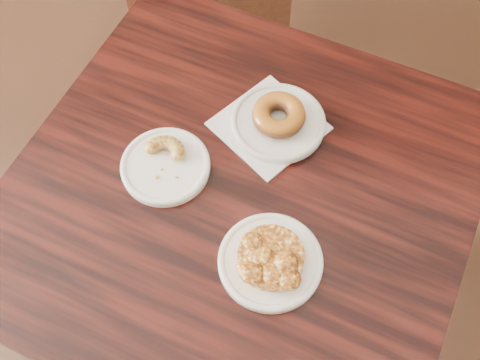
# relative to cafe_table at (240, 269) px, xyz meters

# --- Properties ---
(cafe_table) EXTENTS (1.01, 1.01, 0.75)m
(cafe_table) POSITION_rel_cafe_table_xyz_m (0.00, 0.00, 0.00)
(cafe_table) COLOR black
(cafe_table) RESTS_ON floor
(napkin) EXTENTS (0.24, 0.24, 0.00)m
(napkin) POSITION_rel_cafe_table_xyz_m (0.04, 0.14, 0.38)
(napkin) COLOR silver
(napkin) RESTS_ON cafe_table
(plate_donut) EXTENTS (0.18, 0.18, 0.01)m
(plate_donut) POSITION_rel_cafe_table_xyz_m (0.06, 0.15, 0.39)
(plate_donut) COLOR silver
(plate_donut) RESTS_ON napkin
(plate_cruller) EXTENTS (0.16, 0.16, 0.01)m
(plate_cruller) POSITION_rel_cafe_table_xyz_m (-0.14, 0.03, 0.38)
(plate_cruller) COLOR white
(plate_cruller) RESTS_ON cafe_table
(plate_fritter) EXTENTS (0.17, 0.17, 0.01)m
(plate_fritter) POSITION_rel_cafe_table_xyz_m (0.07, -0.13, 0.38)
(plate_fritter) COLOR white
(plate_fritter) RESTS_ON cafe_table
(glazed_donut) EXTENTS (0.10, 0.10, 0.03)m
(glazed_donut) POSITION_rel_cafe_table_xyz_m (0.06, 0.15, 0.41)
(glazed_donut) COLOR brown
(glazed_donut) RESTS_ON plate_donut
(apple_fritter) EXTENTS (0.15, 0.15, 0.04)m
(apple_fritter) POSITION_rel_cafe_table_xyz_m (0.07, -0.13, 0.40)
(apple_fritter) COLOR #4C1E08
(apple_fritter) RESTS_ON plate_fritter
(cruller_fragment) EXTENTS (0.09, 0.09, 0.02)m
(cruller_fragment) POSITION_rel_cafe_table_xyz_m (-0.14, 0.03, 0.40)
(cruller_fragment) COLOR brown
(cruller_fragment) RESTS_ON plate_cruller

